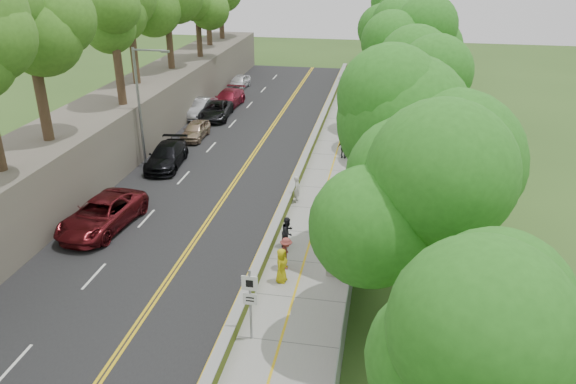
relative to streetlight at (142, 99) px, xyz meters
The scene contains 24 objects.
ground 18.08m from the streetlight, 53.23° to the right, with size 140.00×140.00×0.00m, color #33511E.
road 6.93m from the streetlight, 11.17° to the left, with size 11.20×66.00×0.04m, color black.
sidewalk 13.84m from the streetlight, ahead, with size 4.20×66.00×0.05m, color gray.
jersey_barrier 11.60m from the streetlight, ahead, with size 0.42×66.00×0.60m, color #AAD813.
rock_embankment 4.15m from the streetlight, 161.78° to the left, with size 5.00×66.00×4.00m, color #595147.
chainlink_fence 15.58m from the streetlight, ahead, with size 0.04×66.00×2.00m, color slate.
trees_embankment 6.46m from the streetlight, 158.49° to the left, with size 6.40×66.00×13.00m, color #478823, non-canonical shape.
trees_fenceside 17.65m from the streetlight, ahead, with size 7.00×66.00×14.00m, color #308221, non-canonical shape.
streetlight is the anchor object (origin of this frame).
signpost 20.72m from the streetlight, 55.92° to the right, with size 0.62×0.09×3.10m.
construction_barrel 18.39m from the streetlight, 41.34° to the left, with size 0.61×0.61×1.00m, color orange.
concrete_block 19.13m from the streetlight, 39.01° to the right, with size 1.16×0.87×0.78m, color slate.
car_2 10.30m from the streetlight, 81.22° to the right, with size 2.71×5.88×1.63m, color #5E1318.
car_3 4.12m from the streetlight, ahead, with size 2.11×5.19×1.51m, color black.
car_4 7.14m from the streetlight, 75.79° to the left, with size 1.58×3.93×1.34m, color tan.
car_5 12.25m from the streetlight, 90.68° to the left, with size 1.64×4.70×1.55m, color #9C9EA2.
car_6 12.07m from the streetlight, 82.64° to the left, with size 2.30×4.99×1.39m, color black.
car_7 15.62m from the streetlight, 84.46° to the left, with size 2.13×5.24×1.52m, color maroon.
car_8 22.51m from the streetlight, 88.31° to the left, with size 1.61×4.00×1.36m, color white.
painter_0 17.92m from the streetlight, 47.17° to the right, with size 0.81×0.53×1.66m, color #B9AC11.
painter_1 12.60m from the streetlight, 21.15° to the right, with size 0.59×0.39×1.63m, color beige.
painter_2 15.55m from the streetlight, 39.69° to the right, with size 0.78×0.61×1.61m, color black.
painter_3 17.12m from the streetlight, 44.49° to the right, with size 1.03×0.59×1.60m, color brown.
person_far 14.23m from the streetlight, 14.64° to the left, with size 0.89×0.37×1.52m, color black.
Camera 1 is at (5.61, -20.12, 14.28)m, focal length 35.00 mm.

